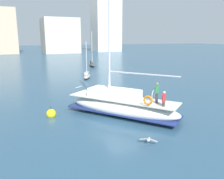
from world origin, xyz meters
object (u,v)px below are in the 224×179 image
main_sailboat (121,105)px  moored_cutter_left (92,64)px  seagull (149,140)px  moored_catamaran (87,75)px  mooring_buoy (51,114)px

main_sailboat → moored_cutter_left: 34.12m
main_sailboat → seagull: main_sailboat is taller
moored_catamaran → seagull: bearing=-99.6°
seagull → main_sailboat: bearing=80.6°
moored_catamaran → mooring_buoy: size_ratio=5.81×
main_sailboat → seagull: 5.55m
main_sailboat → mooring_buoy: (-5.31, 2.14, -0.68)m
moored_catamaran → mooring_buoy: (-8.43, -16.13, -0.21)m
mooring_buoy → main_sailboat: bearing=-21.9°
main_sailboat → seagull: size_ratio=16.03×
seagull → mooring_buoy: size_ratio=0.88×
main_sailboat → moored_catamaran: 18.54m
main_sailboat → seagull: bearing=-99.4°
moored_catamaran → mooring_buoy: moored_catamaran is taller
moored_catamaran → moored_cutter_left: moored_cutter_left is taller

